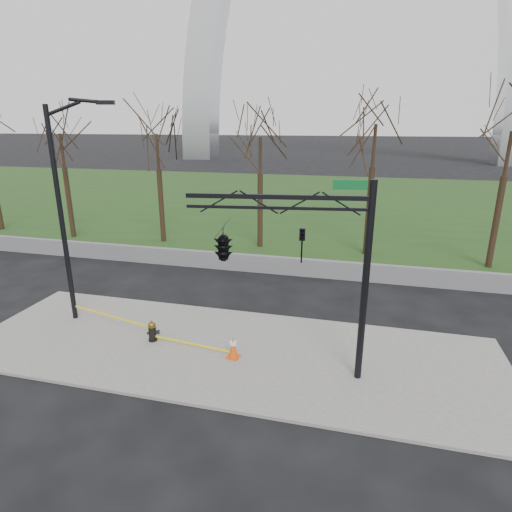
% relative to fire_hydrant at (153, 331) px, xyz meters
% --- Properties ---
extents(ground, '(500.00, 500.00, 0.00)m').
position_rel_fire_hydrant_xyz_m(ground, '(2.70, 0.07, -0.45)').
color(ground, black).
rests_on(ground, ground).
extents(sidewalk, '(18.00, 6.00, 0.10)m').
position_rel_fire_hydrant_xyz_m(sidewalk, '(2.70, 0.07, -0.40)').
color(sidewalk, slate).
rests_on(sidewalk, ground).
extents(grass_strip, '(120.00, 40.00, 0.06)m').
position_rel_fire_hydrant_xyz_m(grass_strip, '(2.70, 30.07, -0.42)').
color(grass_strip, '#1E3E16').
rests_on(grass_strip, ground).
extents(guardrail, '(60.00, 0.30, 0.90)m').
position_rel_fire_hydrant_xyz_m(guardrail, '(2.70, 8.07, 0.00)').
color(guardrail, '#59595B').
rests_on(guardrail, ground).
extents(tree_row, '(61.36, 4.00, 8.22)m').
position_rel_fire_hydrant_xyz_m(tree_row, '(10.38, 12.07, 3.66)').
color(tree_row, black).
rests_on(tree_row, ground).
extents(fire_hydrant, '(0.47, 0.32, 0.76)m').
position_rel_fire_hydrant_xyz_m(fire_hydrant, '(0.00, 0.00, 0.00)').
color(fire_hydrant, black).
rests_on(fire_hydrant, sidewalk).
extents(traffic_cone, '(0.44, 0.44, 0.73)m').
position_rel_fire_hydrant_xyz_m(traffic_cone, '(3.06, -0.38, 0.02)').
color(traffic_cone, '#DB470B').
rests_on(traffic_cone, sidewalk).
extents(street_light, '(2.32, 0.88, 8.21)m').
position_rel_fire_hydrant_xyz_m(street_light, '(-3.60, 0.98, 4.25)').
color(street_light, black).
rests_on(street_light, ground).
extents(traffic_signal_mast, '(5.06, 2.53, 6.00)m').
position_rel_fire_hydrant_xyz_m(traffic_signal_mast, '(3.80, -0.97, 3.70)').
color(traffic_signal_mast, black).
rests_on(traffic_signal_mast, ground).
extents(caution_tape, '(6.88, 1.30, 0.40)m').
position_rel_fire_hydrant_xyz_m(caution_tape, '(-0.40, 0.17, 0.01)').
color(caution_tape, yellow).
rests_on(caution_tape, ground).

